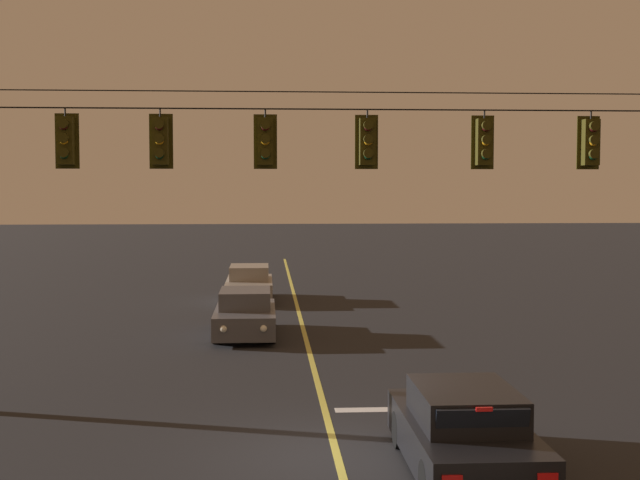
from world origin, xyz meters
TOP-DOWN VIEW (x-y plane):
  - ground_plane at (0.00, 0.00)m, footprint 180.00×180.00m
  - lane_centre_stripe at (0.00, 9.59)m, footprint 0.14×60.00m
  - stop_bar_paint at (1.90, 2.99)m, footprint 3.40×0.36m
  - signal_span_assembly at (-0.00, 3.59)m, footprint 17.57×0.32m
  - traffic_light_leftmost at (-5.20, 3.57)m, footprint 0.48×0.41m
  - traffic_light_left_inner at (-3.31, 3.57)m, footprint 0.48×0.41m
  - traffic_light_centre at (-1.18, 3.57)m, footprint 0.48×0.41m
  - traffic_light_right_inner at (0.91, 3.57)m, footprint 0.48×0.41m
  - traffic_light_rightmost at (3.35, 3.57)m, footprint 0.48×0.41m
  - traffic_light_far_right at (5.62, 3.57)m, footprint 0.48×0.41m
  - car_waiting_near_lane at (1.92, -0.95)m, footprint 1.80×4.33m
  - car_oncoming_lead at (-1.81, 11.95)m, footprint 1.80×4.42m
  - car_oncoming_trailing at (-1.83, 20.01)m, footprint 1.80×4.42m

SIDE VIEW (x-z plane):
  - ground_plane at x=0.00m, z-range 0.00..0.00m
  - lane_centre_stripe at x=0.00m, z-range 0.00..0.01m
  - stop_bar_paint at x=1.90m, z-range 0.00..0.01m
  - car_oncoming_lead at x=-1.81m, z-range -0.05..1.34m
  - car_oncoming_trailing at x=-1.83m, z-range -0.05..1.34m
  - car_waiting_near_lane at x=1.92m, z-range -0.05..1.34m
  - signal_span_assembly at x=0.00m, z-range 0.15..7.66m
  - traffic_light_leftmost at x=-5.20m, z-range 4.84..6.06m
  - traffic_light_left_inner at x=-3.31m, z-range 4.84..6.06m
  - traffic_light_centre at x=-1.18m, z-range 4.84..6.06m
  - traffic_light_right_inner at x=0.91m, z-range 4.84..6.06m
  - traffic_light_rightmost at x=3.35m, z-range 4.84..6.06m
  - traffic_light_far_right at x=5.62m, z-range 4.84..6.06m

